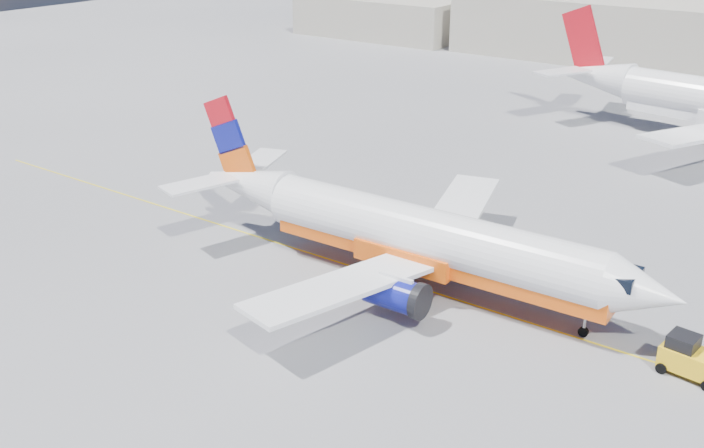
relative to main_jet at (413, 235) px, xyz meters
The scene contains 6 objects.
ground 6.00m from the main_jet, 142.82° to the right, with size 240.00×240.00×0.00m, color slate.
taxi_line 5.12m from the main_jet, behind, with size 70.00×0.15×0.01m, color yellow.
terminal_annex 84.60m from the main_jet, 125.48° to the left, with size 26.00×10.00×6.00m, color #AAA392.
main_jet is the anchor object (origin of this frame).
gse_tug 15.38m from the main_jet, ahead, with size 2.88×1.98×1.94m.
traffic_cone 6.78m from the main_jet, 130.62° to the right, with size 0.37×0.37×0.51m.
Camera 1 is at (24.78, -31.30, 20.56)m, focal length 40.00 mm.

